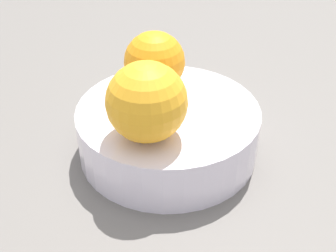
% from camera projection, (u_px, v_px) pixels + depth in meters
% --- Properties ---
extents(ground_plane, '(1.10, 1.10, 0.02)m').
position_uv_depth(ground_plane, '(168.00, 157.00, 0.48)').
color(ground_plane, '#66605B').
extents(fruit_bowl, '(0.19, 0.19, 0.05)m').
position_uv_depth(fruit_bowl, '(168.00, 131.00, 0.46)').
color(fruit_bowl, silver).
rests_on(fruit_bowl, ground_plane).
extents(orange_in_bowl_0, '(0.06, 0.06, 0.06)m').
position_uv_depth(orange_in_bowl_0, '(155.00, 62.00, 0.46)').
color(orange_in_bowl_0, orange).
rests_on(orange_in_bowl_0, fruit_bowl).
extents(orange_in_bowl_1, '(0.07, 0.07, 0.07)m').
position_uv_depth(orange_in_bowl_1, '(147.00, 102.00, 0.39)').
color(orange_in_bowl_1, '#F9A823').
rests_on(orange_in_bowl_1, fruit_bowl).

